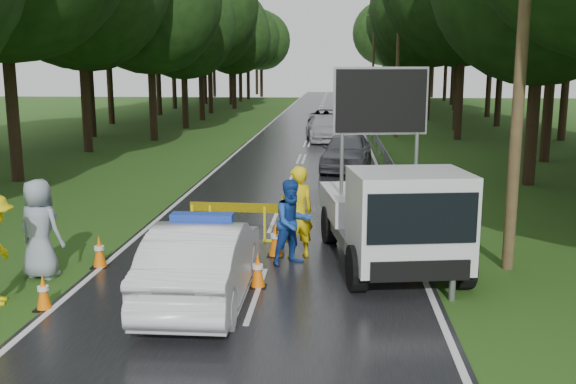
# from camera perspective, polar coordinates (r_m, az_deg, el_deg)

# --- Properties ---
(ground) EXTENTS (160.00, 160.00, 0.00)m
(ground) POSITION_cam_1_polar(r_m,az_deg,el_deg) (12.12, -3.37, -9.12)
(ground) COLOR #284814
(ground) RESTS_ON ground
(road) EXTENTS (7.00, 140.00, 0.02)m
(road) POSITION_cam_1_polar(r_m,az_deg,el_deg) (41.52, 2.09, 5.26)
(road) COLOR black
(road) RESTS_ON ground
(guardrail) EXTENTS (0.12, 60.06, 0.70)m
(guardrail) POSITION_cam_1_polar(r_m,az_deg,el_deg) (41.16, 7.26, 5.88)
(guardrail) COLOR gray
(guardrail) RESTS_ON ground
(utility_pole_near) EXTENTS (1.40, 0.24, 10.00)m
(utility_pole_near) POSITION_cam_1_polar(r_m,az_deg,el_deg) (13.80, 20.23, 14.07)
(utility_pole_near) COLOR #463320
(utility_pole_near) RESTS_ON ground
(utility_pole_mid) EXTENTS (1.40, 0.24, 10.00)m
(utility_pole_mid) POSITION_cam_1_polar(r_m,az_deg,el_deg) (39.46, 9.77, 12.16)
(utility_pole_mid) COLOR #463320
(utility_pole_mid) RESTS_ON ground
(utility_pole_far) EXTENTS (1.40, 0.24, 10.00)m
(utility_pole_far) POSITION_cam_1_polar(r_m,az_deg,el_deg) (65.39, 7.59, 11.71)
(utility_pole_far) COLOR #463320
(utility_pole_far) RESTS_ON ground
(police_sedan) EXTENTS (1.58, 4.48, 1.62)m
(police_sedan) POSITION_cam_1_polar(r_m,az_deg,el_deg) (11.69, -7.54, -6.14)
(police_sedan) COLOR silver
(police_sedan) RESTS_ON ground
(work_truck) EXTENTS (3.06, 5.47, 4.13)m
(work_truck) POSITION_cam_1_polar(r_m,az_deg,el_deg) (13.63, 9.24, -2.06)
(work_truck) COLOR gray
(work_truck) RESTS_ON ground
(barrier) EXTENTS (2.33, 0.16, 0.96)m
(barrier) POSITION_cam_1_polar(r_m,az_deg,el_deg) (15.54, -4.54, -1.82)
(barrier) COLOR #D4D40B
(barrier) RESTS_ON ground
(officer) EXTENTS (0.89, 0.77, 2.07)m
(officer) POSITION_cam_1_polar(r_m,az_deg,el_deg) (14.12, 0.83, -1.82)
(officer) COLOR yellow
(officer) RESTS_ON ground
(civilian) EXTENTS (1.14, 1.08, 1.85)m
(civilian) POSITION_cam_1_polar(r_m,az_deg,el_deg) (13.67, 0.41, -2.72)
(civilian) COLOR #173F97
(civilian) RESTS_ON ground
(bystander_right) EXTENTS (1.12, 0.89, 2.01)m
(bystander_right) POSITION_cam_1_polar(r_m,az_deg,el_deg) (13.72, -21.21, -3.08)
(bystander_right) COLOR #8792A2
(bystander_right) RESTS_ON ground
(queue_car_first) EXTENTS (2.40, 4.75, 1.55)m
(queue_car_first) POSITION_cam_1_polar(r_m,az_deg,el_deg) (26.55, 5.24, 3.63)
(queue_car_first) COLOR #404147
(queue_car_first) RESTS_ON ground
(queue_car_second) EXTENTS (2.50, 5.03, 1.40)m
(queue_car_second) POSITION_cam_1_polar(r_m,az_deg,el_deg) (37.18, 3.26, 5.65)
(queue_car_second) COLOR #9EA1A6
(queue_car_second) RESTS_ON ground
(queue_car_third) EXTENTS (2.35, 5.08, 1.41)m
(queue_car_third) POSITION_cam_1_polar(r_m,az_deg,el_deg) (43.16, 3.41, 6.40)
(queue_car_third) COLOR black
(queue_car_third) RESTS_ON ground
(queue_car_fourth) EXTENTS (1.70, 4.07, 1.31)m
(queue_car_fourth) POSITION_cam_1_polar(r_m,az_deg,el_deg) (49.15, 5.26, 6.87)
(queue_car_fourth) COLOR #3D4145
(queue_car_fourth) RESTS_ON ground
(cone_near_left) EXTENTS (0.31, 0.31, 0.66)m
(cone_near_left) POSITION_cam_1_polar(r_m,az_deg,el_deg) (12.08, -20.92, -8.33)
(cone_near_left) COLOR black
(cone_near_left) RESTS_ON ground
(cone_center) EXTENTS (0.33, 0.33, 0.70)m
(cone_center) POSITION_cam_1_polar(r_m,az_deg,el_deg) (12.39, -2.70, -6.99)
(cone_center) COLOR black
(cone_center) RESTS_ON ground
(cone_far) EXTENTS (0.38, 0.38, 0.80)m
(cone_far) POSITION_cam_1_polar(r_m,az_deg,el_deg) (14.35, -1.11, -4.28)
(cone_far) COLOR black
(cone_far) RESTS_ON ground
(cone_left_mid) EXTENTS (0.34, 0.34, 0.71)m
(cone_left_mid) POSITION_cam_1_polar(r_m,az_deg,el_deg) (14.16, -16.42, -5.11)
(cone_left_mid) COLOR black
(cone_left_mid) RESTS_ON ground
(cone_right) EXTENTS (0.36, 0.36, 0.76)m
(cone_right) POSITION_cam_1_polar(r_m,az_deg,el_deg) (13.73, 10.86, -5.27)
(cone_right) COLOR black
(cone_right) RESTS_ON ground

